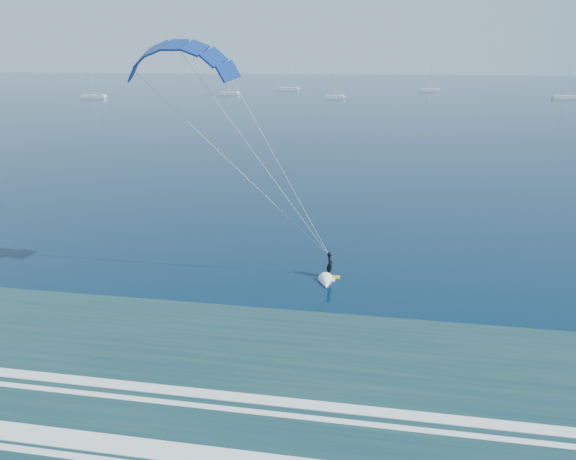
# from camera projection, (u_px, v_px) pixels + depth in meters

# --- Properties ---
(kitesurfer_rig) EXTENTS (15.44, 6.02, 18.05)m
(kitesurfer_rig) POSITION_uv_depth(u_px,v_px,m) (257.00, 157.00, 34.69)
(kitesurfer_rig) COLOR gold
(kitesurfer_rig) RESTS_ON ground
(sailboat_0) EXTENTS (9.85, 2.40, 13.24)m
(sailboat_0) POSITION_uv_depth(u_px,v_px,m) (94.00, 96.00, 199.54)
(sailboat_0) COLOR silver
(sailboat_0) RESTS_ON ground
(sailboat_1) EXTENTS (8.00, 2.40, 11.08)m
(sailboat_1) POSITION_uv_depth(u_px,v_px,m) (229.00, 93.00, 216.60)
(sailboat_1) COLOR silver
(sailboat_1) RESTS_ON ground
(sailboat_2) EXTENTS (9.32, 2.40, 12.48)m
(sailboat_2) POSITION_uv_depth(u_px,v_px,m) (289.00, 89.00, 244.86)
(sailboat_2) COLOR silver
(sailboat_2) RESTS_ON ground
(sailboat_3) EXTENTS (6.87, 2.40, 9.79)m
(sailboat_3) POSITION_uv_depth(u_px,v_px,m) (335.00, 97.00, 198.53)
(sailboat_3) COLOR silver
(sailboat_3) RESTS_ON ground
(sailboat_4) EXTENTS (8.62, 2.40, 11.74)m
(sailboat_4) POSITION_uv_depth(u_px,v_px,m) (429.00, 90.00, 236.33)
(sailboat_4) COLOR silver
(sailboat_4) RESTS_ON ground
(sailboat_5) EXTENTS (8.93, 2.40, 12.16)m
(sailboat_5) POSITION_uv_depth(u_px,v_px,m) (565.00, 97.00, 197.39)
(sailboat_5) COLOR silver
(sailboat_5) RESTS_ON ground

